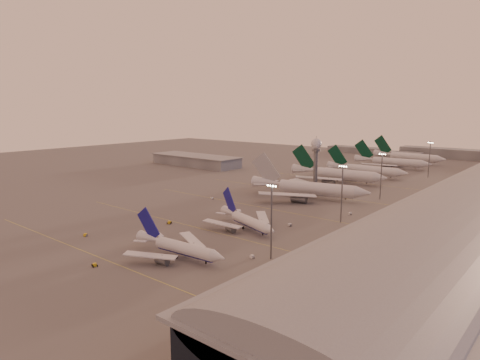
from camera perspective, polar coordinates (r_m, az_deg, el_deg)
The scene contains 25 objects.
ground at distance 179.67m, azimuth -11.14°, elevation -6.14°, with size 700.00×700.00×0.00m, color #545151.
taxiway_markings at distance 200.76m, azimuth 7.00°, elevation -4.33°, with size 180.00×185.25×0.02m.
hangar at distance 358.48m, azimuth -5.92°, elevation 2.65°, with size 82.00×27.00×8.50m.
radar_tower at distance 263.92m, azimuth 10.10°, elevation 3.61°, with size 6.40×6.40×31.10m.
mast_a at distance 137.20m, azimuth 4.20°, elevation -5.03°, with size 3.60×0.56×25.00m.
mast_b at distance 184.92m, azimuth 13.43°, elevation -1.39°, with size 3.60×0.56×25.00m.
mast_c at distance 236.58m, azimuth 18.32°, elevation 0.79°, with size 3.60×0.56×25.00m.
mast_d at distance 321.94m, azimuth 23.94°, elevation 2.72°, with size 3.60×0.56×25.00m.
distant_horizon at distance 455.11m, azimuth 22.77°, elevation 3.40°, with size 165.00×37.50×9.00m.
narrowbody_near at distance 142.04m, azimuth -8.13°, elevation -9.11°, with size 38.12×30.35×14.89m.
narrowbody_mid at distance 171.94m, azimuth 0.92°, elevation -5.64°, with size 36.62×28.72×14.86m.
widebody_white at distance 232.09m, azimuth 9.18°, elevation -1.42°, with size 66.06×52.43×23.49m.
greentail_a at distance 283.37m, azimuth 12.87°, elevation 0.51°, with size 64.90×52.24×23.57m.
greentail_b at distance 310.60m, azimuth 16.47°, elevation 1.09°, with size 59.08×47.76×21.48m.
greentail_c at distance 359.86m, azimuth 19.57°, elevation 2.09°, with size 60.56×48.75×22.00m.
greentail_d at distance 398.66m, azimuth 21.54°, elevation 2.70°, with size 63.83×51.36×23.18m.
gsv_truck_a at distance 173.45m, azimuth -19.82°, elevation -6.73°, with size 5.96×4.23×2.28m.
gsv_tug_near at distance 141.58m, azimuth -18.81°, elevation -10.69°, with size 3.12×4.02×1.01m.
gsv_catering_a at distance 140.44m, azimuth 1.69°, elevation -9.59°, with size 5.52×2.90×4.39m.
gsv_tug_mid at distance 182.90m, azimuth -9.40°, elevation -5.62°, with size 3.82×4.46×1.10m.
gsv_truck_b at distance 177.60m, azimuth 6.76°, elevation -5.80°, with size 6.31×3.96×2.40m.
gsv_truck_c at distance 227.63m, azimuth -3.61°, elevation -2.32°, with size 5.22×3.52×1.99m.
gsv_catering_b at distance 201.04m, azimuth 14.50°, elevation -3.94°, with size 5.58×3.84×4.20m.
gsv_tug_far at distance 251.05m, azimuth 9.68°, elevation -1.42°, with size 2.75×3.72×0.95m.
gsv_truck_d at distance 280.21m, azimuth 8.05°, elevation -0.08°, with size 4.03×5.70×2.18m.
Camera 1 is at (135.04, -107.95, 48.90)m, focal length 32.00 mm.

